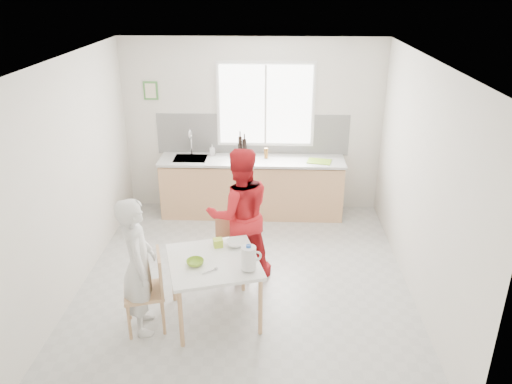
% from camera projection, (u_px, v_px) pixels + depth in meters
% --- Properties ---
extents(ground, '(4.50, 4.50, 0.00)m').
position_uv_depth(ground, '(245.00, 281.00, 6.22)').
color(ground, '#B7B7B2').
rests_on(ground, ground).
extents(room_shell, '(4.50, 4.50, 4.50)m').
position_uv_depth(room_shell, '(244.00, 156.00, 5.57)').
color(room_shell, silver).
rests_on(room_shell, ground).
extents(window, '(1.50, 0.06, 1.30)m').
position_uv_depth(window, '(266.00, 105.00, 7.58)').
color(window, white).
rests_on(window, room_shell).
extents(backsplash, '(3.00, 0.02, 0.65)m').
position_uv_depth(backsplash, '(253.00, 134.00, 7.79)').
color(backsplash, white).
rests_on(backsplash, room_shell).
extents(picture_frame, '(0.22, 0.03, 0.28)m').
position_uv_depth(picture_frame, '(151.00, 91.00, 7.57)').
color(picture_frame, '#45843C').
rests_on(picture_frame, room_shell).
extents(kitchen_counter, '(2.84, 0.64, 1.37)m').
position_uv_depth(kitchen_counter, '(252.00, 189.00, 7.84)').
color(kitchen_counter, tan).
rests_on(kitchen_counter, ground).
extents(dining_table, '(1.16, 1.16, 0.72)m').
position_uv_depth(dining_table, '(214.00, 266.00, 5.32)').
color(dining_table, white).
rests_on(dining_table, ground).
extents(chair_left, '(0.50, 0.50, 0.88)m').
position_uv_depth(chair_left, '(150.00, 287.00, 5.24)').
color(chair_left, tan).
rests_on(chair_left, ground).
extents(chair_far, '(0.46, 0.46, 0.81)m').
position_uv_depth(chair_far, '(231.00, 243.00, 6.20)').
color(chair_far, tan).
rests_on(chair_far, ground).
extents(person_white, '(0.50, 0.63, 1.52)m').
position_uv_depth(person_white, '(139.00, 266.00, 5.11)').
color(person_white, white).
rests_on(person_white, ground).
extents(person_red, '(0.96, 0.84, 1.68)m').
position_uv_depth(person_red, '(240.00, 214.00, 6.05)').
color(person_red, red).
rests_on(person_red, ground).
extents(bowl_green, '(0.23, 0.23, 0.06)m').
position_uv_depth(bowl_green, '(195.00, 263.00, 5.19)').
color(bowl_green, '#87B62A').
rests_on(bowl_green, dining_table).
extents(bowl_white, '(0.27, 0.27, 0.05)m').
position_uv_depth(bowl_white, '(236.00, 243.00, 5.57)').
color(bowl_white, white).
rests_on(bowl_white, dining_table).
extents(milk_jug, '(0.21, 0.15, 0.27)m').
position_uv_depth(milk_jug, '(249.00, 258.00, 5.06)').
color(milk_jug, white).
rests_on(milk_jug, dining_table).
extents(green_box, '(0.12, 0.12, 0.09)m').
position_uv_depth(green_box, '(218.00, 243.00, 5.55)').
color(green_box, '#B5D731').
rests_on(green_box, dining_table).
extents(spoon, '(0.14, 0.10, 0.01)m').
position_uv_depth(spoon, '(209.00, 271.00, 5.08)').
color(spoon, '#A5A5AA').
rests_on(spoon, dining_table).
extents(cutting_board, '(0.40, 0.32, 0.01)m').
position_uv_depth(cutting_board, '(319.00, 161.00, 7.53)').
color(cutting_board, '#84B62A').
rests_on(cutting_board, kitchen_counter).
extents(wine_bottle_a, '(0.07, 0.07, 0.32)m').
position_uv_depth(wine_bottle_a, '(240.00, 146.00, 7.72)').
color(wine_bottle_a, black).
rests_on(wine_bottle_a, kitchen_counter).
extents(wine_bottle_b, '(0.07, 0.07, 0.30)m').
position_uv_depth(wine_bottle_b, '(245.00, 148.00, 7.67)').
color(wine_bottle_b, black).
rests_on(wine_bottle_b, kitchen_counter).
extents(jar_amber, '(0.06, 0.06, 0.16)m').
position_uv_depth(jar_amber, '(266.00, 153.00, 7.65)').
color(jar_amber, brown).
rests_on(jar_amber, kitchen_counter).
extents(soap_bottle, '(0.09, 0.09, 0.17)m').
position_uv_depth(soap_bottle, '(212.00, 150.00, 7.78)').
color(soap_bottle, '#999999').
rests_on(soap_bottle, kitchen_counter).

